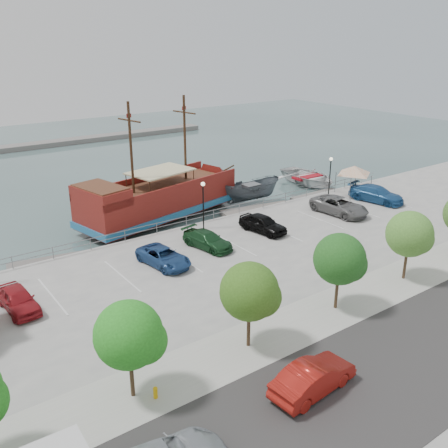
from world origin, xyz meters
TOP-DOWN VIEW (x-y plane):
  - ground at (0.00, 0.00)m, footprint 160.00×160.00m
  - street at (0.00, -16.00)m, footprint 100.00×8.00m
  - sidewalk at (0.00, -10.00)m, footprint 100.00×4.00m
  - seawall_railing at (0.00, 7.80)m, footprint 50.00×0.06m
  - far_shore at (10.00, 55.00)m, footprint 40.00×3.00m
  - pirate_ship at (0.74, 13.59)m, footprint 19.81×9.14m
  - patrol_boat at (9.64, 11.73)m, footprint 6.89×3.82m
  - speedboat at (19.79, 13.32)m, footprint 6.02×8.27m
  - dock_west at (-13.07, 9.20)m, footprint 6.42×2.92m
  - dock_mid at (8.49, 9.20)m, footprint 7.97×3.57m
  - dock_east at (17.14, 9.20)m, footprint 6.62×1.94m
  - canopy_tent at (18.83, 5.67)m, footprint 5.17×5.17m
  - street_sedan at (-7.83, -14.77)m, footprint 4.87×2.06m
  - fire_hydrant at (-14.22, -10.80)m, footprint 0.23×0.23m
  - lamp_post_mid at (0.00, 6.50)m, footprint 0.36×0.36m
  - lamp_post_right at (16.00, 6.50)m, footprint 0.36×0.36m
  - tree_b at (-14.85, -10.07)m, footprint 3.30×3.20m
  - tree_c at (-7.85, -10.07)m, footprint 3.30×3.20m
  - tree_d at (-0.85, -10.07)m, footprint 3.30×3.20m
  - tree_e at (6.15, -10.07)m, footprint 3.30×3.20m
  - parked_car_a at (-17.22, 1.43)m, footprint 2.02×4.42m
  - parked_car_c at (-6.64, 1.89)m, footprint 2.86×5.05m
  - parked_car_d at (-2.16, 2.67)m, footprint 2.76×4.92m
  - parked_car_e at (3.71, 2.75)m, footprint 2.52×4.80m
  - parked_car_g at (12.73, 2.09)m, footprint 3.13×6.02m
  - parked_car_h at (18.73, 2.46)m, footprint 3.45×6.06m

SIDE VIEW (x-z plane):
  - ground at x=0.00m, z-range -1.00..-1.00m
  - dock_west at x=-13.07m, z-range -1.00..-0.65m
  - dock_east at x=17.14m, z-range -1.00..-0.62m
  - dock_mid at x=8.49m, z-range -1.00..-0.56m
  - far_shore at x=10.00m, z-range -1.00..-0.20m
  - speedboat at x=19.79m, z-range -1.00..0.68m
  - street at x=0.00m, z-range -0.01..0.03m
  - sidewalk at x=0.00m, z-range -0.01..0.04m
  - patrol_boat at x=9.64m, z-range -1.00..1.52m
  - fire_hydrant at x=-14.22m, z-range 0.03..0.70m
  - seawall_railing at x=0.00m, z-range 0.03..1.03m
  - parked_car_c at x=-6.64m, z-range 0.00..1.33m
  - parked_car_d at x=-2.16m, z-range 0.00..1.35m
  - parked_car_a at x=-17.22m, z-range 0.00..1.47m
  - parked_car_e at x=3.71m, z-range 0.00..1.56m
  - street_sedan at x=-7.83m, z-range 0.00..1.56m
  - parked_car_g at x=12.73m, z-range 0.00..1.62m
  - parked_car_h at x=18.73m, z-range 0.00..1.65m
  - pirate_ship at x=0.74m, z-range -5.08..7.19m
  - lamp_post_mid at x=0.00m, z-range 0.80..5.08m
  - lamp_post_right at x=16.00m, z-range 0.80..5.08m
  - canopy_tent at x=18.83m, z-range 1.33..4.92m
  - tree_b at x=-14.85m, z-range 0.80..5.80m
  - tree_c at x=-7.85m, z-range 0.80..5.80m
  - tree_d at x=-0.85m, z-range 0.80..5.80m
  - tree_e at x=6.15m, z-range 0.80..5.80m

